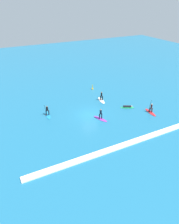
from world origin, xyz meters
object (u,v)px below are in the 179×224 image
surfer_on_green_board (127,107)px  surfer_on_blue_board (47,113)px  surfer_on_red_board (151,110)px  marker_buoy (92,88)px  surfer_on_purple_board (101,116)px  surfer_on_white_board (101,99)px

surfer_on_green_board → surfer_on_blue_board: bearing=-167.6°
surfer_on_red_board → marker_buoy: 13.96m
surfer_on_green_board → marker_buoy: 10.26m
surfer_on_purple_board → marker_buoy: (4.41, 11.34, -0.34)m
surfer_on_purple_board → surfer_on_blue_board: (-7.26, 5.01, -0.03)m
surfer_on_purple_board → surfer_on_white_board: (3.42, 5.78, -0.15)m
surfer_on_blue_board → surfer_on_red_board: (15.91, -6.97, -0.07)m
surfer_on_red_board → marker_buoy: size_ratio=2.67×
surfer_on_green_board → surfer_on_blue_board: size_ratio=0.89×
surfer_on_green_board → surfer_on_white_board: size_ratio=0.83×
surfer_on_blue_board → surfer_on_green_board: bearing=80.2°
surfer_on_green_board → surfer_on_red_board: bearing=-23.6°
surfer_on_green_board → marker_buoy: size_ratio=2.29×
surfer_on_green_board → surfer_on_red_board: size_ratio=0.86×
surfer_on_purple_board → surfer_on_blue_board: bearing=34.0°
surfer_on_red_board → surfer_on_white_board: 9.34m
surfer_on_green_board → surfer_on_blue_board: surfer_on_blue_board is taller
surfer_on_purple_board → surfer_on_red_board: size_ratio=0.93×
surfer_on_purple_board → surfer_on_white_board: size_ratio=0.90×
surfer_on_white_board → surfer_on_red_board: bearing=43.7°
surfer_on_purple_board → surfer_on_white_board: bearing=-52.1°
surfer_on_white_board → surfer_on_purple_board: bearing=-21.0°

